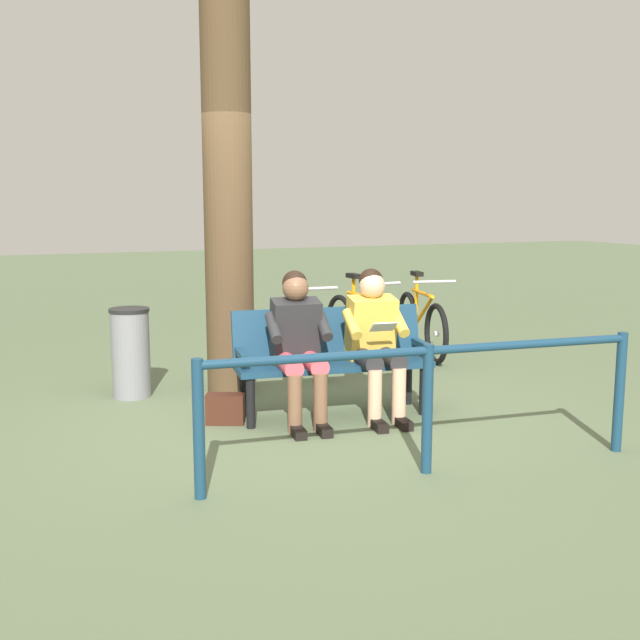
# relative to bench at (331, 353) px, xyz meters

# --- Properties ---
(ground_plane) EXTENTS (40.00, 40.00, 0.00)m
(ground_plane) POSITION_rel_bench_xyz_m (0.30, 0.06, -0.51)
(ground_plane) COLOR #566647
(bench) EXTENTS (1.65, 0.66, 0.87)m
(bench) POSITION_rel_bench_xyz_m (0.00, 0.00, 0.00)
(bench) COLOR navy
(bench) RESTS_ON ground
(person_reading) EXTENTS (0.52, 0.80, 1.20)m
(person_reading) POSITION_rel_bench_xyz_m (-0.30, 0.20, 0.16)
(person_reading) COLOR gold
(person_reading) RESTS_ON ground
(person_companion) EXTENTS (0.52, 0.80, 1.20)m
(person_companion) POSITION_rel_bench_xyz_m (0.33, 0.13, 0.16)
(person_companion) COLOR #262628
(person_companion) RESTS_ON ground
(handbag) EXTENTS (0.33, 0.25, 0.24)m
(handbag) POSITION_rel_bench_xyz_m (0.90, -0.03, -0.39)
(handbag) COLOR #3F1E14
(handbag) RESTS_ON ground
(tree_trunk) EXTENTS (0.44, 0.44, 3.47)m
(tree_trunk) POSITION_rel_bench_xyz_m (0.56, -1.05, 1.23)
(tree_trunk) COLOR #4C3823
(tree_trunk) RESTS_ON ground
(litter_bin) EXTENTS (0.36, 0.36, 0.80)m
(litter_bin) POSITION_rel_bench_xyz_m (1.46, -1.16, -0.10)
(litter_bin) COLOR slate
(litter_bin) RESTS_ON ground
(bicycle_green) EXTENTS (0.51, 1.66, 0.94)m
(bicycle_green) POSITION_rel_bench_xyz_m (-1.87, -1.81, -0.15)
(bicycle_green) COLOR black
(bicycle_green) RESTS_ON ground
(bicycle_black) EXTENTS (0.48, 1.68, 0.94)m
(bicycle_black) POSITION_rel_bench_xyz_m (-1.14, -1.85, -0.15)
(bicycle_black) COLOR black
(bicycle_black) RESTS_ON ground
(bicycle_silver) EXTENTS (0.48, 1.68, 0.94)m
(bicycle_silver) POSITION_rel_bench_xyz_m (-0.40, -1.72, -0.15)
(bicycle_silver) COLOR black
(bicycle_silver) RESTS_ON ground
(railing_fence) EXTENTS (3.00, 0.32, 0.85)m
(railing_fence) POSITION_rel_bench_xyz_m (-0.03, 1.53, 0.08)
(railing_fence) COLOR navy
(railing_fence) RESTS_ON ground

